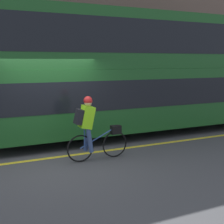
# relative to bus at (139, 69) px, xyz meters

# --- Properties ---
(ground_plane) EXTENTS (80.00, 80.00, 0.00)m
(ground_plane) POSITION_rel_bus_xyz_m (-3.38, -1.82, -2.18)
(ground_plane) COLOR #424244
(road_center_line) EXTENTS (50.00, 0.14, 0.01)m
(road_center_line) POSITION_rel_bus_xyz_m (-3.38, -1.62, -2.18)
(road_center_line) COLOR yellow
(road_center_line) RESTS_ON ground_plane
(sidewalk_curb) EXTENTS (60.00, 1.86, 0.15)m
(sidewalk_curb) POSITION_rel_bus_xyz_m (-3.38, 2.94, -2.10)
(sidewalk_curb) COLOR gray
(sidewalk_curb) RESTS_ON ground_plane
(building_facade) EXTENTS (60.00, 0.30, 6.94)m
(building_facade) POSITION_rel_bus_xyz_m (-3.38, 4.02, 1.29)
(building_facade) COLOR brown
(building_facade) RESTS_ON ground_plane
(bus) EXTENTS (10.43, 2.56, 3.94)m
(bus) POSITION_rel_bus_xyz_m (0.00, 0.00, 0.00)
(bus) COLOR black
(bus) RESTS_ON ground_plane
(cyclist_on_bike) EXTENTS (1.61, 0.32, 1.61)m
(cyclist_on_bike) POSITION_rel_bus_xyz_m (-2.63, -2.23, -1.31)
(cyclist_on_bike) COLOR black
(cyclist_on_bike) RESTS_ON ground_plane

